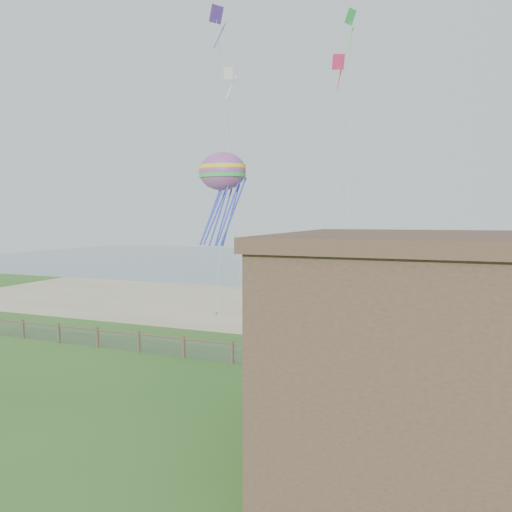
% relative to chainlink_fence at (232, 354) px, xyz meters
% --- Properties ---
extents(ground, '(160.00, 160.00, 0.00)m').
position_rel_chainlink_fence_xyz_m(ground, '(0.00, -6.00, -0.55)').
color(ground, '#2E5C1F').
rests_on(ground, ground).
extents(sand_beach, '(72.00, 20.00, 0.02)m').
position_rel_chainlink_fence_xyz_m(sand_beach, '(0.00, 16.00, -0.55)').
color(sand_beach, tan).
rests_on(sand_beach, ground).
extents(ocean, '(160.00, 68.00, 0.02)m').
position_rel_chainlink_fence_xyz_m(ocean, '(0.00, 60.00, -0.55)').
color(ocean, slate).
rests_on(ocean, ground).
extents(chainlink_fence, '(36.20, 0.20, 1.25)m').
position_rel_chainlink_fence_xyz_m(chainlink_fence, '(0.00, 0.00, 0.00)').
color(chainlink_fence, '#4A3A2A').
rests_on(chainlink_fence, ground).
extents(motel_deck, '(15.00, 2.00, 0.50)m').
position_rel_chainlink_fence_xyz_m(motel_deck, '(13.00, -1.00, -0.30)').
color(motel_deck, brown).
rests_on(motel_deck, ground).
extents(picnic_table, '(1.88, 1.64, 0.67)m').
position_rel_chainlink_fence_xyz_m(picnic_table, '(6.16, -3.13, -0.22)').
color(picnic_table, brown).
rests_on(picnic_table, ground).
extents(octopus_kite, '(3.75, 2.78, 7.34)m').
position_rel_chainlink_fence_xyz_m(octopus_kite, '(-4.30, 8.21, 8.86)').
color(octopus_kite, '#FF5728').
extents(kite_white, '(1.42, 1.78, 2.26)m').
position_rel_chainlink_fence_xyz_m(kite_white, '(-6.18, 13.60, 18.86)').
color(kite_white, white).
extents(kite_purple, '(2.16, 2.02, 2.79)m').
position_rel_chainlink_fence_xyz_m(kite_purple, '(-5.29, 9.48, 21.60)').
color(kite_purple, '#5F32A5').
extents(kite_red, '(1.43, 1.67, 1.96)m').
position_rel_chainlink_fence_xyz_m(kite_red, '(3.77, 9.61, 17.53)').
color(kite_red, '#F22A5F').
extents(kite_green, '(2.15, 1.89, 2.85)m').
position_rel_chainlink_fence_xyz_m(kite_green, '(3.40, 16.64, 22.94)').
color(kite_green, green).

